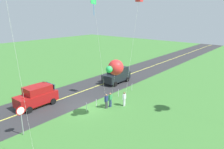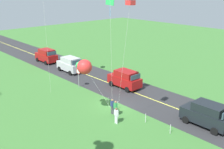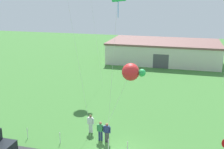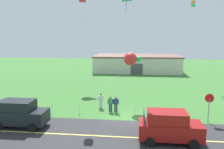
# 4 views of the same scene
# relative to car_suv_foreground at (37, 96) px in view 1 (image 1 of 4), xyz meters

# --- Properties ---
(ground_plane) EXTENTS (120.00, 120.00, 0.10)m
(ground_plane) POSITION_rel_car_suv_foreground_xyz_m (-3.15, 4.39, -1.20)
(ground_plane) COLOR #3D7533
(asphalt_road) EXTENTS (120.00, 7.00, 0.00)m
(asphalt_road) POSITION_rel_car_suv_foreground_xyz_m (-3.15, 0.39, -1.15)
(asphalt_road) COLOR #2D2D30
(asphalt_road) RESTS_ON ground
(road_centre_stripe) EXTENTS (120.00, 0.16, 0.00)m
(road_centre_stripe) POSITION_rel_car_suv_foreground_xyz_m (-3.15, 0.39, -1.15)
(road_centre_stripe) COLOR #E5E04C
(road_centre_stripe) RESTS_ON asphalt_road
(car_suv_foreground) EXTENTS (4.40, 2.12, 2.24)m
(car_suv_foreground) POSITION_rel_car_suv_foreground_xyz_m (0.00, 0.00, 0.00)
(car_suv_foreground) COLOR maroon
(car_suv_foreground) RESTS_ON ground
(car_parked_west_near) EXTENTS (4.40, 2.12, 2.24)m
(car_parked_west_near) POSITION_rel_car_suv_foreground_xyz_m (-11.96, 1.49, 0.00)
(car_parked_west_near) COLOR black
(car_parked_west_near) RESTS_ON ground
(stop_sign) EXTENTS (0.76, 0.08, 2.56)m
(stop_sign) POSITION_rel_car_suv_foreground_xyz_m (3.92, 4.30, 0.65)
(stop_sign) COLOR gray
(stop_sign) RESTS_ON ground
(person_adult_near) EXTENTS (0.58, 0.22, 1.60)m
(person_adult_near) POSITION_rel_car_suv_foreground_xyz_m (-4.39, 6.18, -0.29)
(person_adult_near) COLOR #3F3F47
(person_adult_near) RESTS_ON ground
(person_adult_companion) EXTENTS (0.58, 0.22, 1.60)m
(person_adult_companion) POSITION_rel_car_suv_foreground_xyz_m (-6.09, 7.26, -0.29)
(person_adult_companion) COLOR silver
(person_adult_companion) RESTS_ON ground
(person_child_watcher) EXTENTS (0.58, 0.22, 1.60)m
(person_child_watcher) POSITION_rel_car_suv_foreground_xyz_m (-4.93, 6.26, -0.29)
(person_child_watcher) COLOR navy
(person_child_watcher) RESTS_ON ground
(kite_red_low) EXTENTS (1.48, 0.74, 11.79)m
(kite_red_low) POSITION_rel_car_suv_foreground_xyz_m (-3.43, 5.59, 9.76)
(kite_red_low) COLOR silver
(kite_red_low) RESTS_ON ground
(kite_yellow_high) EXTENTS (3.06, 2.93, 5.81)m
(kite_yellow_high) POSITION_rel_car_suv_foreground_xyz_m (-3.02, 8.49, 3.95)
(kite_yellow_high) COLOR silver
(kite_yellow_high) RESTS_ON ground
(fence_post_0) EXTENTS (0.05, 0.05, 0.90)m
(fence_post_0) POSITION_rel_car_suv_foreground_xyz_m (-10.63, 5.09, -0.70)
(fence_post_0) COLOR silver
(fence_post_0) RESTS_ON ground
(fence_post_1) EXTENTS (0.05, 0.05, 0.90)m
(fence_post_1) POSITION_rel_car_suv_foreground_xyz_m (-7.82, 5.09, -0.70)
(fence_post_1) COLOR silver
(fence_post_1) RESTS_ON ground
(fence_post_2) EXTENTS (0.05, 0.05, 0.90)m
(fence_post_2) POSITION_rel_car_suv_foreground_xyz_m (-3.97, 5.09, -0.70)
(fence_post_2) COLOR silver
(fence_post_2) RESTS_ON ground
(fence_post_3) EXTENTS (0.05, 0.05, 0.90)m
(fence_post_3) POSITION_rel_car_suv_foreground_xyz_m (-2.54, 5.09, -0.70)
(fence_post_3) COLOR silver
(fence_post_3) RESTS_ON ground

